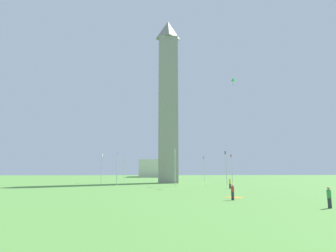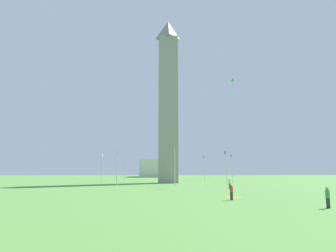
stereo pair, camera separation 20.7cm
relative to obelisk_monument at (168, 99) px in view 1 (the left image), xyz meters
name	(u,v)px [view 1 (the left image)]	position (x,y,z in m)	size (l,w,h in m)	color
ground_plane	(168,183)	(0.00, 0.00, -21.27)	(260.00, 260.00, 0.00)	#548C3D
obelisk_monument	(168,99)	(0.00, 0.00, 0.00)	(4.68, 4.68, 42.54)	gray
flagpole_n	(164,167)	(16.30, 0.00, -17.27)	(1.12, 0.14, 7.24)	silver
flagpole_ne	(124,167)	(11.54, 11.48, -17.27)	(1.12, 0.14, 7.24)	silver
flagpole_e	(102,166)	(0.07, 16.23, -17.27)	(1.12, 0.14, 7.24)	silver
flagpole_se	(117,166)	(-11.41, 11.48, -17.27)	(1.12, 0.14, 7.24)	silver
flagpole_s	(175,165)	(-16.17, 0.00, -17.27)	(1.12, 0.14, 7.24)	silver
flagpole_sw	(226,166)	(-11.41, -11.48, -17.27)	(1.12, 0.14, 7.24)	silver
flagpole_w	(232,167)	(0.07, -16.23, -17.27)	(1.12, 0.14, 7.24)	silver
flagpole_nw	(204,167)	(11.54, -11.48, -17.27)	(1.12, 0.14, 7.24)	silver
person_red_shirt	(233,192)	(-42.96, -3.00, -20.48)	(0.32, 0.32, 1.61)	#2D2D38
person_green_shirt	(329,197)	(-49.93, -8.72, -20.44)	(0.32, 0.32, 1.68)	#2D2D38
person_yellow_shirt	(230,184)	(-23.82, -8.45, -20.46)	(0.32, 0.32, 1.64)	#2D2D38
kite_green_delta	(233,80)	(-14.71, -12.45, 0.56)	(1.31, 1.35, 1.80)	green
distant_building	(153,169)	(73.87, 1.36, -17.20)	(27.91, 13.68, 8.15)	beige
picnic_blanket_near_first_person	(235,197)	(-39.97, -4.12, -21.27)	(1.80, 1.40, 0.01)	orange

